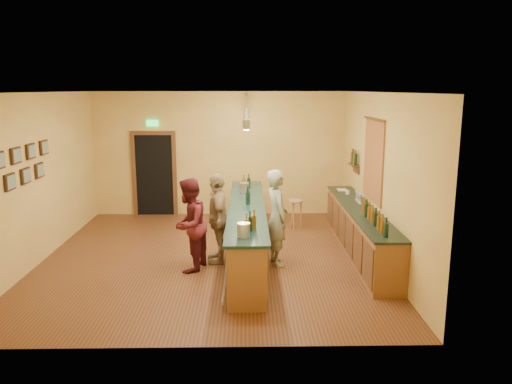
{
  "coord_description": "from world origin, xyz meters",
  "views": [
    {
      "loc": [
        0.71,
        -9.39,
        3.26
      ],
      "look_at": [
        0.89,
        0.2,
        1.27
      ],
      "focal_mm": 35.0,
      "sensor_mm": 36.0,
      "label": 1
    }
  ],
  "objects_px": {
    "back_counter": "(360,230)",
    "bar_stool": "(296,206)",
    "customer_b": "(218,218)",
    "tasting_bar": "(247,228)",
    "bartender": "(277,218)",
    "customer_a": "(189,225)"
  },
  "relations": [
    {
      "from": "tasting_bar",
      "to": "customer_b",
      "type": "relative_size",
      "value": 2.97
    },
    {
      "from": "bartender",
      "to": "customer_b",
      "type": "relative_size",
      "value": 1.06
    },
    {
      "from": "back_counter",
      "to": "customer_b",
      "type": "xyz_separation_m",
      "value": [
        -2.82,
        -0.41,
        0.37
      ]
    },
    {
      "from": "tasting_bar",
      "to": "bar_stool",
      "type": "relative_size",
      "value": 7.4
    },
    {
      "from": "tasting_bar",
      "to": "bar_stool",
      "type": "height_order",
      "value": "tasting_bar"
    },
    {
      "from": "bar_stool",
      "to": "customer_b",
      "type": "bearing_deg",
      "value": -126.89
    },
    {
      "from": "customer_a",
      "to": "bar_stool",
      "type": "distance_m",
      "value": 3.52
    },
    {
      "from": "customer_b",
      "to": "bar_stool",
      "type": "xyz_separation_m",
      "value": [
        1.71,
        2.27,
        -0.32
      ]
    },
    {
      "from": "tasting_bar",
      "to": "bartender",
      "type": "relative_size",
      "value": 2.81
    },
    {
      "from": "back_counter",
      "to": "tasting_bar",
      "type": "height_order",
      "value": "tasting_bar"
    },
    {
      "from": "tasting_bar",
      "to": "customer_a",
      "type": "xyz_separation_m",
      "value": [
        -1.04,
        -0.68,
        0.25
      ]
    },
    {
      "from": "customer_b",
      "to": "bar_stool",
      "type": "height_order",
      "value": "customer_b"
    },
    {
      "from": "back_counter",
      "to": "bartender",
      "type": "height_order",
      "value": "bartender"
    },
    {
      "from": "back_counter",
      "to": "bar_stool",
      "type": "distance_m",
      "value": 2.17
    },
    {
      "from": "customer_b",
      "to": "bar_stool",
      "type": "distance_m",
      "value": 2.86
    },
    {
      "from": "bartender",
      "to": "customer_a",
      "type": "xyz_separation_m",
      "value": [
        -1.61,
        -0.3,
        -0.05
      ]
    },
    {
      "from": "customer_a",
      "to": "customer_b",
      "type": "bearing_deg",
      "value": 148.69
    },
    {
      "from": "customer_a",
      "to": "bar_stool",
      "type": "height_order",
      "value": "customer_a"
    },
    {
      "from": "customer_a",
      "to": "customer_b",
      "type": "relative_size",
      "value": 0.99
    },
    {
      "from": "customer_a",
      "to": "bar_stool",
      "type": "xyz_separation_m",
      "value": [
        2.2,
        2.73,
        -0.31
      ]
    },
    {
      "from": "back_counter",
      "to": "bar_stool",
      "type": "xyz_separation_m",
      "value": [
        -1.11,
        1.86,
        0.06
      ]
    },
    {
      "from": "customer_a",
      "to": "back_counter",
      "type": "bearing_deg",
      "value": 120.69
    }
  ]
}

